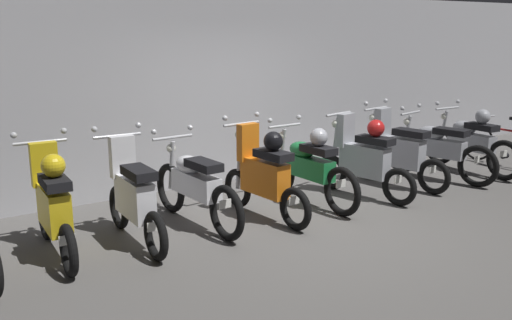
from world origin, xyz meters
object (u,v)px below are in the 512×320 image
(motorbike_slot_6, at_px, (363,158))
(motorbike_slot_8, at_px, (437,149))
(motorbike_slot_3, at_px, (195,186))
(motorbike_slot_1, at_px, (53,204))
(motorbike_slot_9, at_px, (471,141))
(bicycle, at_px, (503,145))
(motorbike_slot_7, at_px, (398,152))
(motorbike_slot_4, at_px, (264,174))
(motorbike_slot_5, at_px, (308,166))
(motorbike_slot_2, at_px, (134,197))

(motorbike_slot_6, height_order, motorbike_slot_8, motorbike_slot_6)
(motorbike_slot_3, bearing_deg, motorbike_slot_1, -178.09)
(motorbike_slot_9, relative_size, bicycle, 1.13)
(motorbike_slot_7, bearing_deg, motorbike_slot_4, -177.90)
(motorbike_slot_7, bearing_deg, motorbike_slot_3, 177.49)
(motorbike_slot_4, xyz_separation_m, motorbike_slot_7, (2.54, 0.09, -0.04))
(motorbike_slot_5, bearing_deg, motorbike_slot_6, -12.36)
(motorbike_slot_7, bearing_deg, motorbike_slot_6, -171.66)
(motorbike_slot_5, relative_size, motorbike_slot_8, 1.01)
(motorbike_slot_1, relative_size, motorbike_slot_3, 0.86)
(motorbike_slot_3, xyz_separation_m, motorbike_slot_5, (1.70, -0.09, 0.04))
(motorbike_slot_5, bearing_deg, motorbike_slot_7, -2.07)
(motorbike_slot_6, xyz_separation_m, motorbike_slot_8, (1.69, 0.07, -0.07))
(motorbike_slot_7, height_order, bicycle, motorbike_slot_7)
(motorbike_slot_8, bearing_deg, motorbike_slot_4, -179.27)
(motorbike_slot_1, relative_size, motorbike_slot_2, 1.00)
(motorbike_slot_6, distance_m, motorbike_slot_8, 1.70)
(motorbike_slot_1, distance_m, motorbike_slot_2, 0.85)
(motorbike_slot_6, distance_m, motorbike_slot_7, 0.85)
(motorbike_slot_7, bearing_deg, motorbike_slot_2, 179.99)
(motorbike_slot_5, relative_size, motorbike_slot_7, 1.17)
(motorbike_slot_9, bearing_deg, motorbike_slot_4, -179.24)
(motorbike_slot_7, bearing_deg, motorbike_slot_8, -3.37)
(motorbike_slot_1, height_order, motorbike_slot_6, motorbike_slot_1)
(motorbike_slot_1, bearing_deg, motorbike_slot_8, -1.37)
(motorbike_slot_6, relative_size, motorbike_slot_7, 1.00)
(motorbike_slot_7, xyz_separation_m, motorbike_slot_9, (1.70, -0.04, 0.00))
(motorbike_slot_1, xyz_separation_m, motorbike_slot_9, (6.78, -0.13, -0.04))
(motorbike_slot_1, bearing_deg, motorbike_slot_9, -1.09)
(motorbike_slot_1, bearing_deg, motorbike_slot_6, -2.92)
(motorbike_slot_5, relative_size, bicycle, 1.13)
(motorbike_slot_2, height_order, motorbike_slot_7, same)
(motorbike_slot_7, bearing_deg, motorbike_slot_9, -1.23)
(motorbike_slot_4, bearing_deg, motorbike_slot_3, 164.08)
(motorbike_slot_1, xyz_separation_m, motorbike_slot_5, (3.39, -0.03, -0.04))
(motorbike_slot_2, relative_size, motorbike_slot_3, 0.86)
(motorbike_slot_1, relative_size, motorbike_slot_9, 0.86)
(motorbike_slot_6, distance_m, bicycle, 3.41)
(motorbike_slot_7, bearing_deg, motorbike_slot_5, 177.93)
(motorbike_slot_6, bearing_deg, motorbike_slot_9, 1.96)
(motorbike_slot_7, distance_m, bicycle, 2.56)
(motorbike_slot_2, xyz_separation_m, motorbike_slot_6, (3.38, -0.12, 0.04))
(motorbike_slot_3, distance_m, motorbike_slot_7, 3.39)
(motorbike_slot_3, distance_m, motorbike_slot_8, 4.24)
(motorbike_slot_8, bearing_deg, motorbike_slot_7, 176.63)
(bicycle, bearing_deg, motorbike_slot_8, 178.55)
(motorbike_slot_7, height_order, motorbike_slot_8, motorbike_slot_7)
(motorbike_slot_3, xyz_separation_m, motorbike_slot_7, (3.38, -0.15, 0.04))
(motorbike_slot_6, distance_m, motorbike_slot_9, 2.55)
(motorbike_slot_8, bearing_deg, motorbike_slot_3, 177.31)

